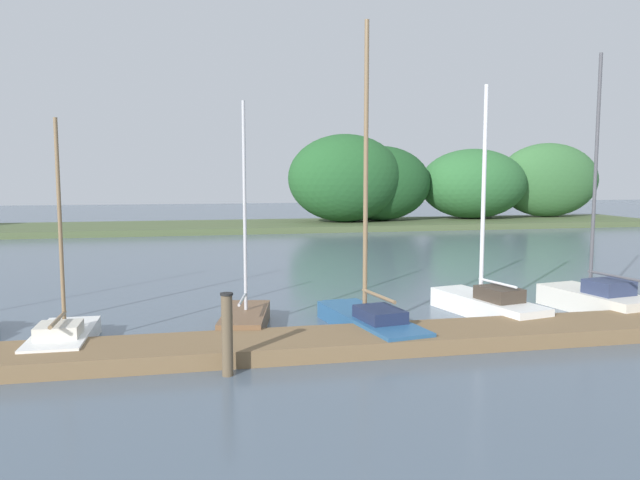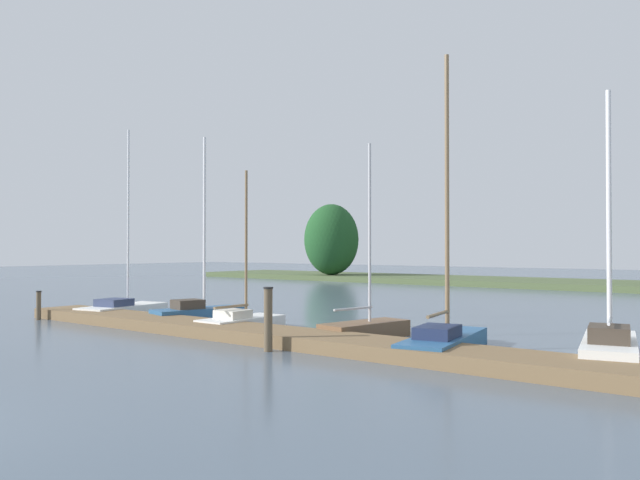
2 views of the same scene
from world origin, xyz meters
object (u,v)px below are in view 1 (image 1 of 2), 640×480
(sailboat_2, at_px, (64,336))
(sailboat_3, at_px, (246,317))
(sailboat_4, at_px, (368,317))
(mooring_piling_1, at_px, (227,334))
(sailboat_6, at_px, (594,297))
(sailboat_5, at_px, (485,302))

(sailboat_2, xyz_separation_m, sailboat_3, (4.07, 0.94, 0.01))
(sailboat_4, relative_size, mooring_piling_1, 4.64)
(sailboat_3, relative_size, sailboat_6, 0.79)
(sailboat_5, bearing_deg, sailboat_4, 93.01)
(sailboat_5, bearing_deg, sailboat_2, 83.13)
(sailboat_4, bearing_deg, sailboat_6, -92.47)
(sailboat_6, bearing_deg, sailboat_5, 77.88)
(sailboat_4, relative_size, sailboat_5, 1.20)
(sailboat_2, distance_m, sailboat_3, 4.17)
(sailboat_2, relative_size, sailboat_5, 0.82)
(sailboat_4, bearing_deg, sailboat_5, -84.41)
(sailboat_6, relative_size, mooring_piling_1, 4.43)
(sailboat_3, height_order, mooring_piling_1, sailboat_3)
(sailboat_4, height_order, sailboat_5, sailboat_4)
(sailboat_6, xyz_separation_m, mooring_piling_1, (-10.33, -3.45, 0.39))
(sailboat_5, distance_m, sailboat_6, 3.25)
(sailboat_3, xyz_separation_m, sailboat_5, (6.45, 0.05, 0.10))
(sailboat_2, height_order, sailboat_6, sailboat_6)
(sailboat_3, height_order, sailboat_6, sailboat_6)
(sailboat_2, xyz_separation_m, mooring_piling_1, (3.42, -2.57, 0.52))
(sailboat_3, bearing_deg, sailboat_6, -79.13)
(sailboat_2, height_order, sailboat_3, sailboat_3)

